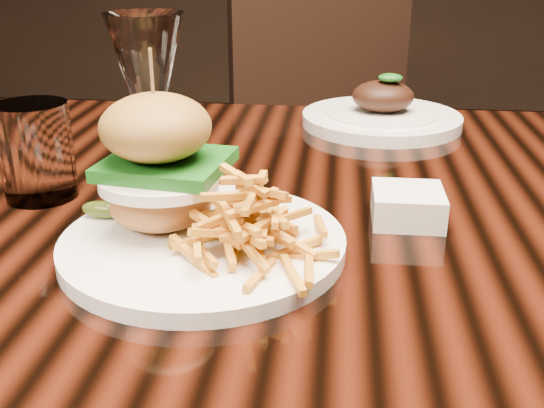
# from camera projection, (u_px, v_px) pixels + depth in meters

# --- Properties ---
(dining_table) EXTENTS (1.60, 0.90, 0.75)m
(dining_table) POSITION_uv_depth(u_px,v_px,m) (327.00, 274.00, 0.70)
(dining_table) COLOR black
(dining_table) RESTS_ON ground
(burger_plate) EXTENTS (0.26, 0.26, 0.18)m
(burger_plate) POSITION_uv_depth(u_px,v_px,m) (198.00, 202.00, 0.57)
(burger_plate) COLOR white
(burger_plate) RESTS_ON dining_table
(ramekin) EXTENTS (0.09, 0.09, 0.03)m
(ramekin) POSITION_uv_depth(u_px,v_px,m) (407.00, 205.00, 0.64)
(ramekin) COLOR white
(ramekin) RESTS_ON dining_table
(wine_glass) EXTENTS (0.07, 0.07, 0.20)m
(wine_glass) POSITION_uv_depth(u_px,v_px,m) (148.00, 70.00, 0.61)
(wine_glass) COLOR white
(wine_glass) RESTS_ON dining_table
(water_tumbler) EXTENTS (0.08, 0.08, 0.11)m
(water_tumbler) POSITION_uv_depth(u_px,v_px,m) (36.00, 151.00, 0.69)
(water_tumbler) COLOR white
(water_tumbler) RESTS_ON dining_table
(far_dish) EXTENTS (0.24, 0.24, 0.08)m
(far_dish) POSITION_uv_depth(u_px,v_px,m) (382.00, 115.00, 0.97)
(far_dish) COLOR white
(far_dish) RESTS_ON dining_table
(chair_far) EXTENTS (0.60, 0.61, 0.95)m
(chair_far) POSITION_uv_depth(u_px,v_px,m) (335.00, 148.00, 1.56)
(chair_far) COLOR black
(chair_far) RESTS_ON ground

